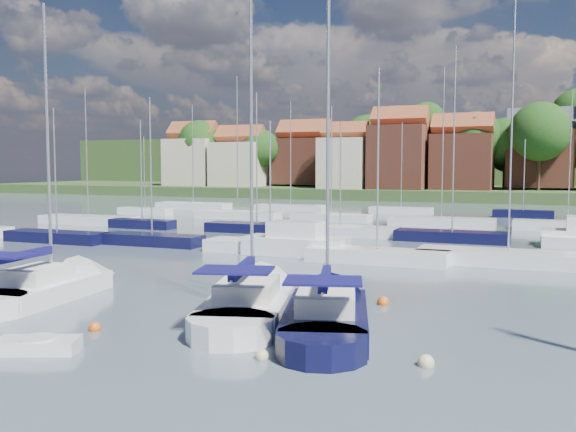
% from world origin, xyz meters
% --- Properties ---
extents(ground, '(260.00, 260.00, 0.00)m').
position_xyz_m(ground, '(0.00, 40.00, 0.00)').
color(ground, '#43515B').
rests_on(ground, ground).
extents(sailboat_left, '(3.78, 10.76, 14.38)m').
position_xyz_m(sailboat_left, '(-10.80, 3.67, 0.36)').
color(sailboat_left, silver).
rests_on(sailboat_left, ground).
extents(sailboat_centre, '(6.04, 12.11, 15.90)m').
position_xyz_m(sailboat_centre, '(-1.06, 4.42, 0.35)').
color(sailboat_centre, silver).
rests_on(sailboat_centre, ground).
extents(sailboat_navy, '(5.94, 11.53, 15.47)m').
position_xyz_m(sailboat_navy, '(2.52, 3.35, 0.36)').
color(sailboat_navy, black).
rests_on(sailboat_navy, ground).
extents(tender, '(2.89, 2.14, 0.57)m').
position_xyz_m(tender, '(-4.98, -4.05, 0.22)').
color(tender, silver).
rests_on(tender, ground).
extents(buoy_c, '(0.45, 0.45, 0.45)m').
position_xyz_m(buoy_c, '(-5.01, -1.16, 0.00)').
color(buoy_c, '#D85914').
rests_on(buoy_c, ground).
extents(buoy_d, '(0.44, 0.44, 0.44)m').
position_xyz_m(buoy_d, '(2.11, -2.00, 0.00)').
color(buoy_d, beige).
rests_on(buoy_d, ground).
extents(buoy_e, '(0.54, 0.54, 0.54)m').
position_xyz_m(buoy_e, '(3.80, 7.10, 0.00)').
color(buoy_e, '#D85914').
rests_on(buoy_e, ground).
extents(buoy_f, '(0.51, 0.51, 0.51)m').
position_xyz_m(buoy_f, '(7.02, -0.77, 0.00)').
color(buoy_f, beige).
rests_on(buoy_f, ground).
extents(marina_field, '(79.62, 41.41, 15.93)m').
position_xyz_m(marina_field, '(1.91, 35.15, 0.43)').
color(marina_field, silver).
rests_on(marina_field, ground).
extents(far_shore_town, '(212.46, 90.00, 22.27)m').
position_xyz_m(far_shore_town, '(2.23, 132.67, 4.61)').
color(far_shore_town, '#3A4E27').
rests_on(far_shore_town, ground).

